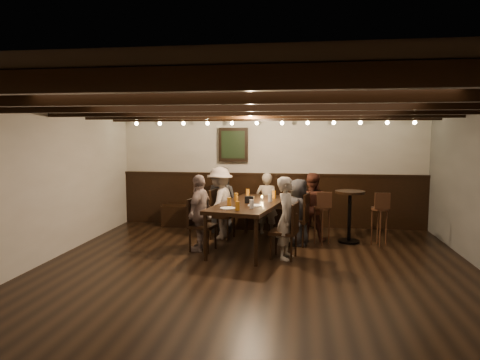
# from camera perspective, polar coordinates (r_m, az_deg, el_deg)

# --- Properties ---
(room) EXTENTS (7.00, 7.00, 7.00)m
(room) POSITION_cam_1_polar(r_m,az_deg,el_deg) (7.95, 1.48, -0.34)
(room) COLOR black
(room) RESTS_ON ground
(dining_table) EXTENTS (1.34, 2.25, 0.79)m
(dining_table) POSITION_cam_1_polar(r_m,az_deg,el_deg) (7.41, 1.38, -3.53)
(dining_table) COLOR black
(dining_table) RESTS_ON floor
(chair_left_near) EXTENTS (0.50, 0.50, 0.93)m
(chair_left_near) POSITION_cam_1_polar(r_m,az_deg,el_deg) (8.14, -2.49, -5.83)
(chair_left_near) COLOR black
(chair_left_near) RESTS_ON floor
(chair_left_far) EXTENTS (0.48, 0.48, 0.89)m
(chair_left_far) POSITION_cam_1_polar(r_m,az_deg,el_deg) (7.34, -5.11, -7.26)
(chair_left_far) COLOR black
(chair_left_far) RESTS_ON floor
(chair_right_near) EXTENTS (0.50, 0.50, 0.93)m
(chair_right_near) POSITION_cam_1_polar(r_m,az_deg,el_deg) (7.74, 7.52, -6.51)
(chair_right_near) COLOR black
(chair_right_near) RESTS_ON floor
(chair_right_far) EXTENTS (0.48, 0.48, 0.89)m
(chair_right_far) POSITION_cam_1_polar(r_m,az_deg,el_deg) (6.88, 5.96, -8.15)
(chair_right_far) COLOR black
(chair_right_far) RESTS_ON floor
(person_bench_left) EXTENTS (0.72, 0.54, 1.33)m
(person_bench_left) POSITION_cam_1_polar(r_m,az_deg,el_deg) (8.55, -2.50, -2.65)
(person_bench_left) COLOR #28282A
(person_bench_left) RESTS_ON floor
(person_bench_centre) EXTENTS (0.50, 0.38, 1.22)m
(person_bench_centre) POSITION_cam_1_polar(r_m,az_deg,el_deg) (8.42, 3.59, -3.17)
(person_bench_centre) COLOR gray
(person_bench_centre) RESTS_ON floor
(person_bench_right) EXTENTS (0.69, 0.59, 1.26)m
(person_bench_right) POSITION_cam_1_polar(r_m,az_deg,el_deg) (8.07, 9.47, -3.51)
(person_bench_right) COLOR #592B1E
(person_bench_right) RESTS_ON floor
(person_left_near) EXTENTS (0.67, 0.96, 1.36)m
(person_left_near) POSITION_cam_1_polar(r_m,az_deg,el_deg) (8.08, -2.70, -3.06)
(person_left_near) COLOR gray
(person_left_near) RESTS_ON floor
(person_left_far) EXTENTS (0.46, 0.81, 1.30)m
(person_left_far) POSITION_cam_1_polar(r_m,az_deg,el_deg) (7.28, -5.37, -4.35)
(person_left_far) COLOR gray
(person_left_far) RESTS_ON floor
(person_right_near) EXTENTS (0.48, 0.64, 1.19)m
(person_right_near) POSITION_cam_1_polar(r_m,az_deg,el_deg) (7.67, 7.78, -4.26)
(person_right_near) COLOR #2A2A2D
(person_right_near) RESTS_ON floor
(person_right_far) EXTENTS (0.40, 0.53, 1.31)m
(person_right_far) POSITION_cam_1_polar(r_m,az_deg,el_deg) (6.79, 6.25, -5.06)
(person_right_far) COLOR #A89E8E
(person_right_far) RESTS_ON floor
(pint_a) EXTENTS (0.07, 0.07, 0.14)m
(pint_a) POSITION_cam_1_polar(r_m,az_deg,el_deg) (8.13, 1.03, -1.71)
(pint_a) COLOR #BF7219
(pint_a) RESTS_ON dining_table
(pint_b) EXTENTS (0.07, 0.07, 0.14)m
(pint_b) POSITION_cam_1_polar(r_m,az_deg,el_deg) (7.93, 4.55, -1.92)
(pint_b) COLOR #BF7219
(pint_b) RESTS_ON dining_table
(pint_c) EXTENTS (0.07, 0.07, 0.14)m
(pint_c) POSITION_cam_1_polar(r_m,az_deg,el_deg) (7.57, -0.54, -2.28)
(pint_c) COLOR #BF7219
(pint_c) RESTS_ON dining_table
(pint_d) EXTENTS (0.07, 0.07, 0.14)m
(pint_d) POSITION_cam_1_polar(r_m,az_deg,el_deg) (7.49, 4.04, -2.39)
(pint_d) COLOR silver
(pint_d) RESTS_ON dining_table
(pint_e) EXTENTS (0.07, 0.07, 0.14)m
(pint_e) POSITION_cam_1_polar(r_m,az_deg,el_deg) (7.04, -1.45, -2.92)
(pint_e) COLOR #BF7219
(pint_e) RESTS_ON dining_table
(pint_f) EXTENTS (0.07, 0.07, 0.14)m
(pint_f) POSITION_cam_1_polar(r_m,az_deg,el_deg) (6.81, 1.56, -3.23)
(pint_f) COLOR silver
(pint_f) RESTS_ON dining_table
(pint_g) EXTENTS (0.07, 0.07, 0.14)m
(pint_g) POSITION_cam_1_polar(r_m,az_deg,el_deg) (6.62, -0.34, -3.49)
(pint_g) COLOR #BF7219
(pint_g) RESTS_ON dining_table
(plate_near) EXTENTS (0.24, 0.24, 0.01)m
(plate_near) POSITION_cam_1_polar(r_m,az_deg,el_deg) (6.79, -1.65, -3.78)
(plate_near) COLOR white
(plate_near) RESTS_ON dining_table
(plate_far) EXTENTS (0.24, 0.24, 0.01)m
(plate_far) POSITION_cam_1_polar(r_m,az_deg,el_deg) (7.06, 2.02, -3.41)
(plate_far) COLOR white
(plate_far) RESTS_ON dining_table
(condiment_caddy) EXTENTS (0.15, 0.10, 0.12)m
(condiment_caddy) POSITION_cam_1_polar(r_m,az_deg,el_deg) (7.34, 1.26, -2.63)
(condiment_caddy) COLOR black
(condiment_caddy) RESTS_ON dining_table
(candle) EXTENTS (0.05, 0.05, 0.05)m
(candle) POSITION_cam_1_polar(r_m,az_deg,el_deg) (7.64, 2.94, -2.56)
(candle) COLOR beige
(candle) RESTS_ON dining_table
(high_top_table) EXTENTS (0.53, 0.53, 0.95)m
(high_top_table) POSITION_cam_1_polar(r_m,az_deg,el_deg) (8.03, 14.41, -3.72)
(high_top_table) COLOR black
(high_top_table) RESTS_ON floor
(bar_stool_left) EXTENTS (0.31, 0.33, 0.96)m
(bar_stool_left) POSITION_cam_1_polar(r_m,az_deg,el_deg) (7.84, 10.88, -5.85)
(bar_stool_left) COLOR #3C2113
(bar_stool_left) RESTS_ON floor
(bar_stool_right) EXTENTS (0.30, 0.32, 0.96)m
(bar_stool_right) POSITION_cam_1_polar(r_m,az_deg,el_deg) (8.00, 18.06, -5.79)
(bar_stool_right) COLOR #3C2113
(bar_stool_right) RESTS_ON floor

